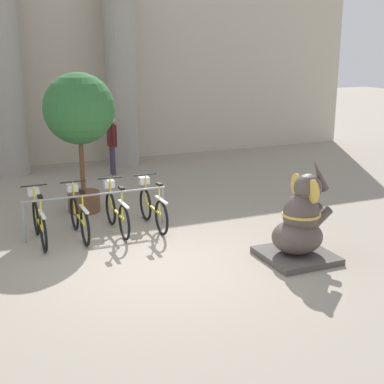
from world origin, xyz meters
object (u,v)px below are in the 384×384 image
person_pedestrian (112,140)px  potted_tree (79,114)px  elephant_statue (300,225)px  bicycle_3 (152,207)px  bicycle_0 (39,221)px  bicycle_2 (117,211)px  bicycle_1 (79,216)px

person_pedestrian → potted_tree: potted_tree is taller
elephant_statue → bicycle_3: bearing=124.2°
bicycle_0 → bicycle_3: (2.17, 0.01, 0.00)m
bicycle_0 → elephant_statue: bearing=-32.9°
bicycle_2 → elephant_statue: 3.52m
elephant_statue → person_pedestrian: elephant_statue is taller
elephant_statue → bicycle_1: bearing=141.5°
potted_tree → elephant_statue: bearing=-56.1°
bicycle_1 → person_pedestrian: (1.90, 4.63, 0.57)m
bicycle_1 → bicycle_0: bearing=-179.7°
bicycle_2 → potted_tree: (-0.30, 1.54, 1.69)m
bicycle_2 → potted_tree: potted_tree is taller
bicycle_3 → person_pedestrian: 4.68m
elephant_statue → potted_tree: bearing=123.9°
bicycle_0 → bicycle_2: 1.45m
bicycle_1 → bicycle_3: size_ratio=1.00×
bicycle_0 → bicycle_1: bearing=0.3°
bicycle_1 → elephant_statue: elephant_statue is taller
bicycle_1 → potted_tree: (0.42, 1.55, 1.69)m
bicycle_0 → bicycle_3: size_ratio=1.00×
bicycle_2 → bicycle_0: bearing=-179.3°
bicycle_2 → potted_tree: 2.30m
bicycle_3 → elephant_statue: bearing=-55.8°
bicycle_2 → person_pedestrian: 4.80m
bicycle_0 → bicycle_2: (1.45, 0.02, 0.00)m
bicycle_0 → bicycle_2: same height
elephant_statue → potted_tree: size_ratio=0.58×
bicycle_0 → potted_tree: bearing=53.6°
bicycle_0 → elephant_statue: 4.63m
elephant_statue → person_pedestrian: 7.27m
bicycle_2 → elephant_statue: size_ratio=0.95×
bicycle_3 → potted_tree: 2.51m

